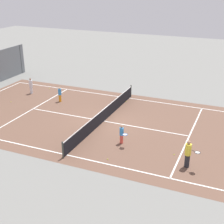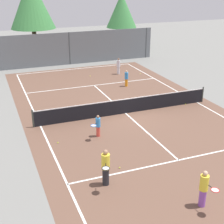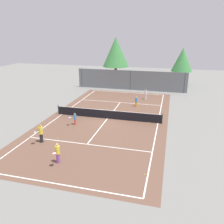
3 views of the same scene
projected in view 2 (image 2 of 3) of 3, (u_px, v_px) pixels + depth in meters
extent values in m
plane|color=slate|center=(126.00, 113.00, 21.52)|extent=(80.00, 80.00, 0.00)
cube|color=brown|center=(126.00, 113.00, 21.52)|extent=(13.00, 25.00, 0.00)
cube|color=white|center=(41.00, 126.00, 19.66)|extent=(0.10, 24.00, 0.01)
cube|color=white|center=(197.00, 102.00, 23.37)|extent=(0.10, 24.00, 0.01)
cube|color=white|center=(76.00, 69.00, 31.86)|extent=(11.00, 0.10, 0.01)
cube|color=white|center=(178.00, 160.00, 16.00)|extent=(11.00, 0.10, 0.01)
cube|color=white|center=(94.00, 85.00, 27.04)|extent=(11.00, 0.10, 0.01)
cube|color=white|center=(126.00, 113.00, 21.52)|extent=(0.10, 12.80, 0.01)
cylinder|color=#333833|center=(33.00, 119.00, 19.32)|extent=(0.10, 0.10, 1.10)
cylinder|color=#333833|center=(203.00, 94.00, 23.30)|extent=(0.10, 0.10, 1.10)
cube|color=black|center=(126.00, 106.00, 21.34)|extent=(11.80, 0.03, 0.95)
cube|color=white|center=(126.00, 99.00, 21.15)|extent=(11.80, 0.04, 0.05)
cube|color=slate|center=(70.00, 49.00, 32.99)|extent=(18.00, 0.06, 3.20)
cylinder|color=#3F4447|center=(70.00, 49.00, 32.99)|extent=(0.12, 0.12, 3.20)
cylinder|color=#3F4447|center=(146.00, 43.00, 35.86)|extent=(0.12, 0.12, 3.20)
cylinder|color=brown|center=(121.00, 38.00, 40.86)|extent=(0.44, 0.44, 2.51)
cone|color=#3D8442|center=(122.00, 10.00, 39.62)|extent=(3.64, 3.64, 4.04)
cylinder|color=brown|center=(35.00, 46.00, 33.79)|extent=(0.45, 0.45, 3.44)
cone|color=#3D8442|center=(31.00, 3.00, 32.21)|extent=(4.42, 4.42, 4.91)
cylinder|color=silver|center=(118.00, 70.00, 30.06)|extent=(0.25, 0.25, 0.69)
cylinder|color=silver|center=(118.00, 63.00, 29.82)|extent=(0.32, 0.32, 0.60)
sphere|color=brown|center=(118.00, 59.00, 29.67)|extent=(0.19, 0.19, 0.19)
cylinder|color=orange|center=(126.00, 83.00, 26.73)|extent=(0.22, 0.22, 0.61)
cylinder|color=#388CD8|center=(126.00, 76.00, 26.51)|extent=(0.28, 0.28, 0.54)
sphere|color=tan|center=(127.00, 71.00, 26.38)|extent=(0.17, 0.17, 0.17)
cylinder|color=#E54C3F|center=(98.00, 131.00, 18.32)|extent=(0.21, 0.21, 0.59)
cylinder|color=#388CD8|center=(98.00, 122.00, 18.12)|extent=(0.27, 0.27, 0.51)
sphere|color=#A37556|center=(98.00, 117.00, 17.99)|extent=(0.16, 0.16, 0.16)
cylinder|color=black|center=(96.00, 124.00, 17.87)|extent=(0.16, 0.16, 0.03)
torus|color=blue|center=(94.00, 126.00, 17.65)|extent=(0.47, 0.47, 0.03)
cylinder|color=silver|center=(94.00, 126.00, 17.65)|extent=(0.39, 0.39, 0.00)
cylinder|color=#232328|center=(106.00, 176.00, 14.01)|extent=(0.28, 0.28, 0.78)
cylinder|color=yellow|center=(106.00, 162.00, 13.74)|extent=(0.36, 0.36, 0.68)
sphere|color=#A37556|center=(106.00, 152.00, 13.57)|extent=(0.21, 0.21, 0.21)
cylinder|color=black|center=(106.00, 165.00, 13.42)|extent=(0.10, 0.20, 0.03)
torus|color=black|center=(106.00, 168.00, 13.19)|extent=(0.42, 0.42, 0.03)
cylinder|color=silver|center=(106.00, 168.00, 13.19)|extent=(0.35, 0.35, 0.00)
cylinder|color=purple|center=(202.00, 198.00, 12.70)|extent=(0.27, 0.27, 0.73)
cylinder|color=yellow|center=(204.00, 183.00, 12.45)|extent=(0.33, 0.33, 0.63)
sphere|color=tan|center=(205.00, 173.00, 12.29)|extent=(0.20, 0.20, 0.20)
cylinder|color=black|center=(210.00, 186.00, 12.18)|extent=(0.05, 0.20, 0.03)
torus|color=red|center=(215.00, 190.00, 11.97)|extent=(0.36, 0.36, 0.03)
cylinder|color=silver|center=(215.00, 190.00, 11.97)|extent=(0.30, 0.30, 0.00)
sphere|color=#CCE533|center=(120.00, 168.00, 15.32)|extent=(0.07, 0.07, 0.07)
sphere|color=#CCE533|center=(140.00, 74.00, 30.16)|extent=(0.07, 0.07, 0.07)
sphere|color=#CCE533|center=(186.00, 104.00, 22.97)|extent=(0.07, 0.07, 0.07)
sphere|color=#CCE533|center=(58.00, 143.00, 17.63)|extent=(0.07, 0.07, 0.07)
sphere|color=#CCE533|center=(90.00, 76.00, 29.54)|extent=(0.07, 0.07, 0.07)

